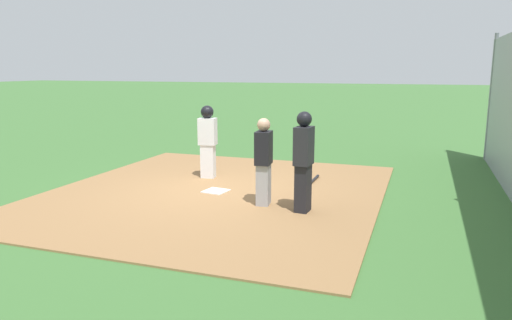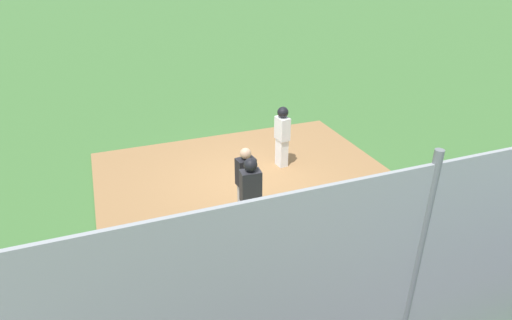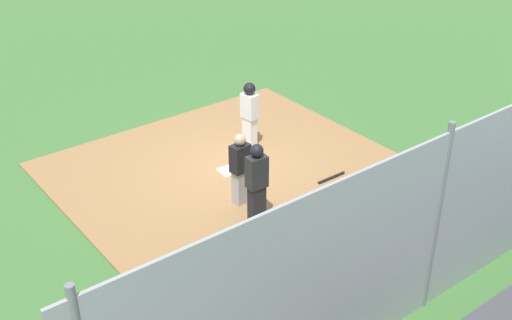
% 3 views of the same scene
% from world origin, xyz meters
% --- Properties ---
extents(ground_plane, '(140.00, 140.00, 0.00)m').
position_xyz_m(ground_plane, '(0.00, 0.00, 0.00)').
color(ground_plane, '#3D6B33').
extents(dirt_infield, '(7.20, 6.40, 0.03)m').
position_xyz_m(dirt_infield, '(0.00, 0.00, 0.01)').
color(dirt_infield, olive).
rests_on(dirt_infield, ground_plane).
extents(home_plate, '(0.50, 0.50, 0.02)m').
position_xyz_m(home_plate, '(0.00, 0.00, 0.04)').
color(home_plate, white).
rests_on(home_plate, dirt_infield).
extents(catcher, '(0.40, 0.30, 1.56)m').
position_xyz_m(catcher, '(-0.56, -1.19, 0.84)').
color(catcher, '#9E9EA3').
rests_on(catcher, dirt_infield).
extents(umpire, '(0.40, 0.29, 1.72)m').
position_xyz_m(umpire, '(-0.73, -1.96, 0.93)').
color(umpire, black).
rests_on(umpire, dirt_infield).
extents(runner, '(0.31, 0.41, 1.62)m').
position_xyz_m(runner, '(1.09, 0.67, 0.95)').
color(runner, silver).
rests_on(runner, dirt_infield).
extents(baseball_bat, '(0.75, 0.07, 0.06)m').
position_xyz_m(baseball_bat, '(1.57, -1.65, 0.06)').
color(baseball_bat, black).
rests_on(baseball_bat, dirt_infield).
extents(backstop_fence, '(12.00, 0.10, 3.35)m').
position_xyz_m(backstop_fence, '(0.00, -5.49, 1.60)').
color(backstop_fence, '#93999E').
rests_on(backstop_fence, ground_plane).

